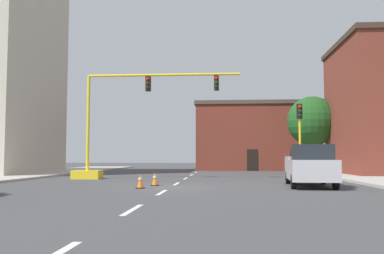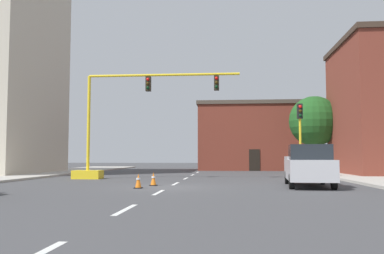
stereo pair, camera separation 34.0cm
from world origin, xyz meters
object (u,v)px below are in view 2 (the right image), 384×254
Objects in this scene: traffic_signal_gantry at (110,143)px; traffic_light_pole_right at (300,124)px; traffic_cone_roadside_b at (138,181)px; traffic_cone_roadside_a at (153,179)px; tree_right_far at (314,121)px; pickup_truck_silver at (308,166)px.

traffic_signal_gantry is 12.26m from traffic_light_pole_right.
traffic_signal_gantry is at bearing 114.31° from traffic_cone_roadside_b.
traffic_light_pole_right is 10.91m from traffic_cone_roadside_a.
tree_right_far is 10.13× the size of traffic_cone_roadside_b.
tree_right_far is 10.33× the size of traffic_cone_roadside_a.
traffic_signal_gantry is 1.94× the size of pickup_truck_silver.
traffic_light_pole_right is at bearing 83.37° from pickup_truck_silver.
tree_right_far is 18.26m from pickup_truck_silver.
traffic_light_pole_right is 12.29m from traffic_cone_roadside_b.
traffic_signal_gantry is 13.05m from pickup_truck_silver.
traffic_cone_roadside_a is (-7.53, 0.01, -0.65)m from pickup_truck_silver.
traffic_signal_gantry is at bearing -143.43° from tree_right_far.
pickup_truck_silver is (-3.88, -17.47, -3.63)m from tree_right_far.
traffic_cone_roadside_b reaches higher than traffic_cone_roadside_a.
traffic_signal_gantry reaches higher than traffic_cone_roadside_b.
traffic_light_pole_right reaches higher than pickup_truck_silver.
traffic_light_pole_right is 6.90m from pickup_truck_silver.
traffic_light_pole_right reaches higher than traffic_cone_roadside_a.
traffic_light_pole_right is at bearing 37.54° from traffic_cone_roadside_a.
traffic_signal_gantry is 8.85m from traffic_cone_roadside_b.
pickup_truck_silver is at bearing -102.53° from tree_right_far.
traffic_light_pole_right is 11.59m from tree_right_far.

